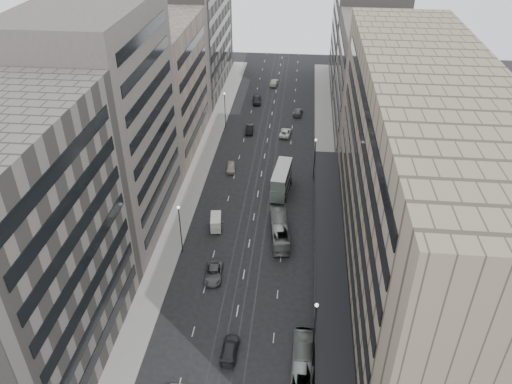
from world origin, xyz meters
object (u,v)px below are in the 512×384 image
at_px(panel_van, 216,222).
at_px(bus_far, 279,229).
at_px(double_decker, 281,180).
at_px(bus_near, 302,366).
at_px(sedan_2, 214,273).

bearing_deg(panel_van, bus_far, -14.67).
xyz_separation_m(bus_far, double_decker, (-0.43, 12.92, 1.14)).
xyz_separation_m(bus_near, double_decker, (-4.46, 37.78, 1.25)).
xyz_separation_m(bus_far, panel_van, (-10.14, 1.20, -0.20)).
distance_m(double_decker, sedan_2, 24.42).
height_order(bus_near, double_decker, double_decker).
bearing_deg(bus_far, bus_near, 92.03).
height_order(panel_van, sedan_2, panel_van).
xyz_separation_m(bus_far, sedan_2, (-8.60, -10.01, -0.77)).
distance_m(bus_near, double_decker, 38.06).
height_order(double_decker, sedan_2, double_decker).
height_order(bus_near, bus_far, bus_far).
height_order(bus_near, sedan_2, bus_near).
relative_size(panel_van, sedan_2, 0.76).
xyz_separation_m(bus_near, panel_van, (-14.17, 26.06, -0.09)).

